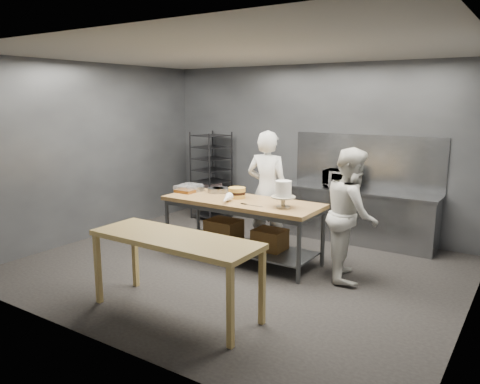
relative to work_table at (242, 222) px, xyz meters
The scene contains 16 objects.
ground 0.70m from the work_table, 66.92° to the right, with size 6.00×6.00×0.00m, color black.
back_wall 2.33m from the work_table, 85.84° to the left, with size 6.00×0.04×3.00m, color #4C4F54.
work_table is the anchor object (origin of this frame).
near_counter 1.99m from the work_table, 79.26° to the right, with size 2.00×0.70×0.90m.
back_counter 2.16m from the work_table, 57.53° to the left, with size 2.60×0.60×0.90m.
splashback_panel 2.53m from the work_table, 61.36° to the left, with size 2.60×0.02×0.90m, color slate.
speed_rack 2.57m from the work_table, 137.10° to the left, with size 0.71×0.75×1.75m.
chef_behind 0.76m from the work_table, 85.51° to the left, with size 0.70×0.46×1.91m, color white.
chef_right 1.66m from the work_table, ahead, with size 0.86×0.67×1.78m, color silver.
microwave 2.05m from the work_table, 65.46° to the left, with size 0.54×0.37×0.30m, color black.
frosted_cake_stand 0.95m from the work_table, ahead, with size 0.34×0.34×0.37m.
layer_cake 0.45m from the work_table, 154.69° to the left, with size 0.26×0.26×0.16m.
cake_pans 0.90m from the work_table, 164.11° to the left, with size 0.73×0.39×0.07m.
piping_bag 0.52m from the work_table, 102.31° to the right, with size 0.12×0.12×0.38m, color white.
offset_spatula 0.51m from the work_table, 42.20° to the right, with size 0.36×0.02×0.02m.
pastry_clamshells 1.14m from the work_table, behind, with size 0.33×0.41×0.11m.
Camera 1 is at (3.54, -5.33, 2.40)m, focal length 35.00 mm.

